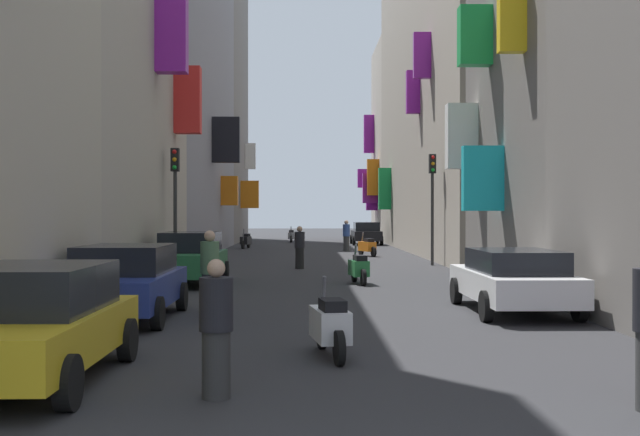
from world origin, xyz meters
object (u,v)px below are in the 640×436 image
at_px(parked_car_white, 513,279).
at_px(pedestrian_far_away, 210,273).
at_px(scooter_green, 359,268).
at_px(parked_car_black, 366,233).
at_px(scooter_silver, 291,236).
at_px(scooter_black, 246,240).
at_px(pedestrian_near_right, 300,248).
at_px(pedestrian_mid_street, 346,236).
at_px(parked_car_yellow, 28,321).
at_px(scooter_orange, 367,246).
at_px(scooter_white, 330,325).
at_px(parked_car_green, 190,257).
at_px(traffic_light_far_corner, 432,190).
at_px(pedestrian_near_left, 216,329).
at_px(traffic_light_near_corner, 175,189).
at_px(parked_car_blue, 124,280).

relative_size(parked_car_white, pedestrian_far_away, 2.61).
bearing_deg(scooter_green, parked_car_black, 85.05).
relative_size(scooter_silver, pedestrian_far_away, 1.07).
distance_m(scooter_silver, scooter_black, 9.76).
distance_m(scooter_black, pedestrian_near_right, 16.99).
bearing_deg(scooter_green, scooter_silver, 94.42).
distance_m(parked_car_white, parked_car_black, 34.80).
bearing_deg(pedestrian_mid_street, parked_car_yellow, -99.85).
bearing_deg(scooter_black, scooter_orange, -52.22).
height_order(scooter_white, scooter_orange, same).
distance_m(parked_car_white, parked_car_green, 10.05).
distance_m(scooter_silver, scooter_white, 43.88).
bearing_deg(traffic_light_far_corner, scooter_white, -103.46).
xyz_separation_m(scooter_silver, pedestrian_near_left, (-0.07, -46.37, 0.31)).
height_order(parked_car_white, pedestrian_near_left, pedestrian_near_left).
bearing_deg(scooter_orange, parked_car_white, -86.40).
xyz_separation_m(parked_car_green, parked_car_black, (7.33, 28.28, -0.02)).
xyz_separation_m(pedestrian_near_left, pedestrian_near_right, (0.81, 20.25, 0.01)).
bearing_deg(parked_car_white, traffic_light_near_corner, 132.77).
bearing_deg(scooter_green, pedestrian_far_away, -117.32).
relative_size(scooter_green, pedestrian_mid_street, 1.08).
xyz_separation_m(parked_car_yellow, parked_car_green, (0.08, 13.07, 0.04)).
height_order(parked_car_green, pedestrian_near_left, pedestrian_near_left).
xyz_separation_m(parked_car_yellow, pedestrian_mid_street, (5.65, 32.51, 0.08)).
bearing_deg(parked_car_yellow, parked_car_blue, 91.22).
height_order(parked_car_white, scooter_orange, parked_car_white).
bearing_deg(parked_car_blue, parked_car_yellow, -88.78).
bearing_deg(scooter_silver, parked_car_blue, -93.72).
height_order(scooter_orange, pedestrian_near_right, pedestrian_near_right).
xyz_separation_m(scooter_silver, pedestrian_near_right, (0.74, -26.11, 0.32)).
distance_m(scooter_silver, pedestrian_near_left, 46.37).
bearing_deg(traffic_light_near_corner, scooter_orange, 59.09).
distance_m(parked_car_yellow, pedestrian_near_left, 2.56).
distance_m(scooter_silver, pedestrian_far_away, 39.17).
distance_m(scooter_silver, traffic_light_near_corner, 29.98).
relative_size(scooter_white, scooter_black, 1.04).
height_order(parked_car_yellow, pedestrian_near_left, pedestrian_near_left).
distance_m(scooter_white, traffic_light_far_corner, 20.25).
relative_size(scooter_silver, scooter_white, 0.99).
distance_m(scooter_black, traffic_light_far_corner, 17.31).
bearing_deg(pedestrian_mid_street, scooter_orange, -81.06).
relative_size(parked_car_white, scooter_white, 2.42).
height_order(parked_car_yellow, traffic_light_near_corner, traffic_light_near_corner).
height_order(scooter_orange, traffic_light_near_corner, traffic_light_near_corner).
height_order(scooter_silver, pedestrian_near_right, pedestrian_near_right).
bearing_deg(parked_car_yellow, traffic_light_near_corner, 92.87).
xyz_separation_m(scooter_green, pedestrian_mid_street, (0.68, 19.39, 0.37)).
relative_size(parked_car_black, pedestrian_mid_street, 2.62).
bearing_deg(parked_car_yellow, scooter_green, 69.25).
bearing_deg(parked_car_black, pedestrian_mid_street, -101.28).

